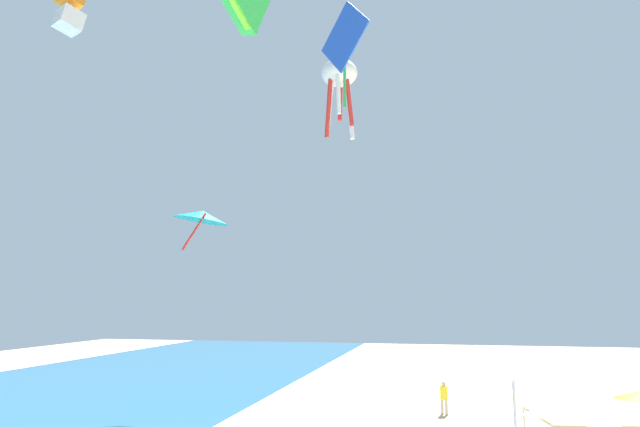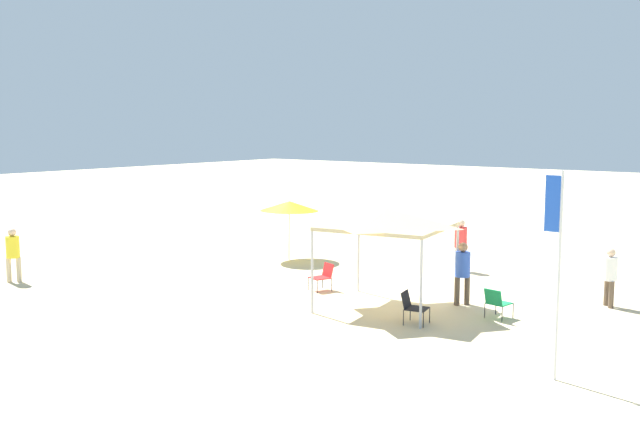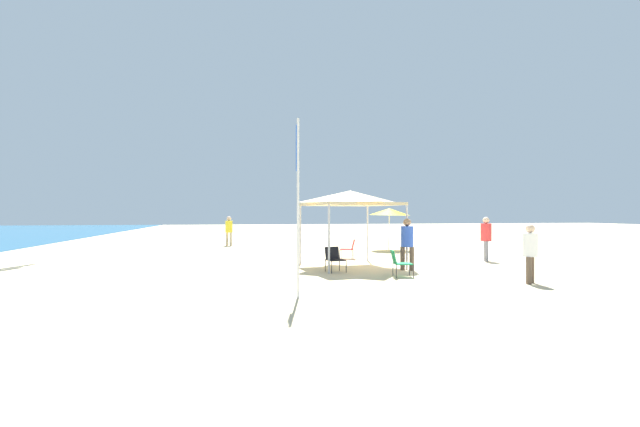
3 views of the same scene
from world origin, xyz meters
The scene contains 11 objects.
ground centered at (0.00, 0.00, -0.05)m, with size 120.00×120.00×0.10m, color beige.
canopy_tent centered at (0.29, 3.12, 2.48)m, with size 3.57×3.43×2.77m.
beach_umbrella centered at (7.02, -0.74, 2.01)m, with size 2.17×2.17×2.21m.
folding_chair_left_of_tent centered at (-2.58, 2.33, 0.47)m, with size 0.62×0.70×0.82m.
folding_chair_right_of_tent centered at (2.96, 2.48, 0.47)m, with size 0.70×0.76×0.82m.
folding_chair_facing_ocean centered at (-1.07, 4.03, 0.47)m, with size 0.72×0.64×0.82m.
banner_flag centered at (-5.33, 5.84, 2.48)m, with size 0.36×0.06×4.15m.
person_by_tent centered at (11.48, 7.63, 1.03)m, with size 0.42×0.42×1.75m.
person_beachcomber centered at (1.02, -2.74, 1.05)m, with size 0.44×0.42×1.79m.
person_near_umbrella centered at (-4.51, -0.77, 0.96)m, with size 0.39×0.39×1.64m.
person_far_stroller centered at (-1.19, 1.52, 1.04)m, with size 0.42×0.42×1.77m.
Camera 3 is at (-15.66, 7.26, 1.96)m, focal length 25.27 mm.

